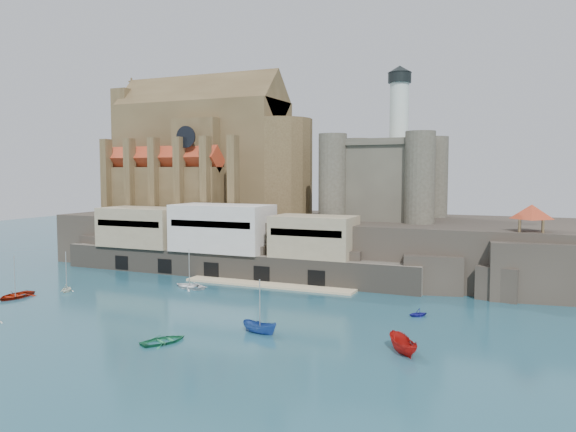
# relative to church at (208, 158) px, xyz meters

# --- Properties ---
(ground) EXTENTS (300.00, 300.00, 0.00)m
(ground) POSITION_rel_church_xyz_m (24.13, -41.85, -22.13)
(ground) COLOR #1A4556
(ground) RESTS_ON ground
(promontory) EXTENTS (100.00, 36.00, 10.00)m
(promontory) POSITION_rel_church_xyz_m (23.94, -2.48, -17.20)
(promontory) COLOR black
(promontory) RESTS_ON ground
(quay) EXTENTS (70.00, 12.00, 13.05)m
(quay) POSITION_rel_church_xyz_m (13.94, -18.78, -16.06)
(quay) COLOR #635C4F
(quay) RESTS_ON ground
(church) EXTENTS (47.00, 25.93, 30.51)m
(church) POSITION_rel_church_xyz_m (0.00, 0.00, 0.00)
(church) COLOR brown
(church) RESTS_ON promontory
(castle_keep) EXTENTS (21.20, 21.20, 29.30)m
(castle_keep) POSITION_rel_church_xyz_m (40.21, -0.78, -3.81)
(castle_keep) COLOR #474438
(castle_keep) RESTS_ON promontory
(rock_outcrop) EXTENTS (14.50, 10.50, 8.70)m
(rock_outcrop) POSITION_rel_church_xyz_m (66.13, -16.01, -18.11)
(rock_outcrop) COLOR black
(rock_outcrop) RESTS_ON ground
(pavilion) EXTENTS (6.40, 6.40, 5.40)m
(pavilion) POSITION_rel_church_xyz_m (66.13, -15.85, -9.40)
(pavilion) COLOR brown
(pavilion) RESTS_ON rock_outcrop
(boat_0) EXTENTS (4.44, 1.54, 6.11)m
(boat_0) POSITION_rel_church_xyz_m (-5.05, -47.33, -22.13)
(boat_0) COLOR #951705
(boat_0) RESTS_ON ground
(boat_2) EXTENTS (2.12, 2.08, 4.74)m
(boat_2) POSITION_rel_church_xyz_m (37.23, -49.33, -22.13)
(boat_2) COLOR #274F9E
(boat_2) RESTS_ON ground
(boat_3) EXTENTS (3.83, 2.70, 5.25)m
(boat_3) POSITION_rel_church_xyz_m (29.10, -56.95, -22.13)
(boat_3) COLOR #228053
(boat_3) RESTS_ON ground
(boat_4) EXTENTS (2.97, 2.45, 2.96)m
(boat_4) POSITION_rel_church_xyz_m (-1.16, -41.00, -22.13)
(boat_4) COLOR white
(boat_4) RESTS_ON ground
(boat_5) EXTENTS (2.79, 2.81, 5.29)m
(boat_5) POSITION_rel_church_xyz_m (54.13, -49.70, -22.13)
(boat_5) COLOR #B11611
(boat_5) RESTS_ON ground
(boat_6) EXTENTS (2.16, 4.46, 6.01)m
(boat_6) POSITION_rel_church_xyz_m (15.04, -30.68, -22.13)
(boat_6) COLOR white
(boat_6) RESTS_ON ground
(boat_7) EXTENTS (2.59, 2.63, 2.66)m
(boat_7) POSITION_rel_church_xyz_m (52.85, -34.06, -22.13)
(boat_7) COLOR navy
(boat_7) RESTS_ON ground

